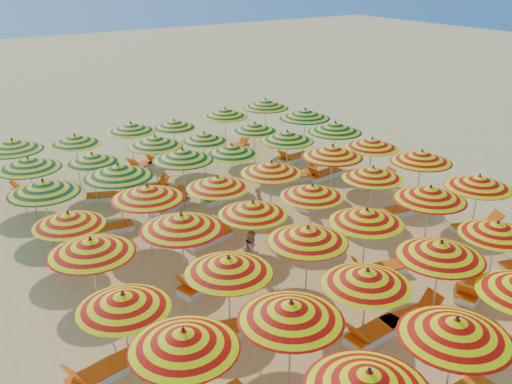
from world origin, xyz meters
TOP-DOWN VIEW (x-y plane):
  - ground at (0.00, 0.00)m, footprint 120.00×120.00m
  - umbrella_1 at (-3.86, -8.85)m, footprint 2.51×2.51m
  - umbrella_2 at (-1.34, -8.68)m, footprint 2.69×2.69m
  - umbrella_6 at (-5.96, -5.95)m, footprint 2.92×2.92m
  - umbrella_7 at (-3.69, -6.39)m, footprint 2.84×2.84m
  - umbrella_8 at (-1.25, -6.11)m, footprint 2.21×2.21m
  - umbrella_9 at (1.08, -6.30)m, footprint 2.98×2.98m
  - umbrella_10 at (3.68, -6.13)m, footprint 2.68×2.68m
  - umbrella_12 at (-6.38, -3.84)m, footprint 2.66×2.66m
  - umbrella_13 at (-3.72, -3.91)m, footprint 2.63×2.63m
  - umbrella_14 at (-1.12, -3.70)m, footprint 2.61×2.61m
  - umbrella_15 at (1.07, -3.66)m, footprint 2.49×2.49m
  - umbrella_16 at (3.73, -3.69)m, footprint 2.87×2.87m
  - umbrella_17 at (6.02, -3.78)m, footprint 2.64×2.64m
  - umbrella_18 at (-6.21, -1.23)m, footprint 2.26×2.26m
  - umbrella_19 at (-3.70, -1.35)m, footprint 2.59×2.59m
  - umbrella_20 at (-1.27, -1.25)m, footprint 2.69×2.69m
  - umbrella_21 at (1.13, -1.09)m, footprint 2.55×2.55m
  - umbrella_22 at (3.84, -1.08)m, footprint 2.72×2.72m
  - umbrella_23 at (6.29, -1.08)m, footprint 2.78×2.78m
  - umbrella_24 at (-6.11, 1.12)m, footprint 2.53×2.53m
  - umbrella_25 at (-3.58, 1.22)m, footprint 2.70×2.70m
  - umbrella_26 at (-1.11, 1.14)m, footprint 2.53×2.53m
  - umbrella_27 at (1.07, 1.14)m, footprint 2.90×2.90m
  - umbrella_28 at (3.83, 1.08)m, footprint 2.96×2.96m
  - umbrella_29 at (6.14, 1.34)m, footprint 2.58×2.58m
  - umbrella_30 at (-6.17, 3.50)m, footprint 2.50×2.50m
  - umbrella_31 at (-3.68, 3.47)m, footprint 2.42×2.42m
  - umbrella_32 at (-1.00, 3.94)m, footprint 2.77×2.77m
  - umbrella_33 at (1.11, 3.89)m, footprint 2.70×2.70m
  - umbrella_34 at (3.77, 3.84)m, footprint 2.61×2.61m
  - umbrella_35 at (6.12, 3.56)m, footprint 2.95×2.95m
  - umbrella_36 at (-6.00, 6.18)m, footprint 2.54×2.54m
  - umbrella_37 at (-3.73, 6.11)m, footprint 2.34×2.34m
  - umbrella_38 at (-1.06, 6.28)m, footprint 2.84×2.84m
  - umbrella_39 at (1.16, 6.23)m, footprint 2.54×2.54m
  - umbrella_40 at (3.67, 6.14)m, footprint 2.70×2.70m
  - umbrella_41 at (6.37, 5.99)m, footprint 2.80×2.80m
  - umbrella_42 at (-6.02, 8.63)m, footprint 2.99×2.99m
  - umbrella_43 at (-3.63, 8.51)m, footprint 2.24×2.24m
  - umbrella_44 at (-1.04, 8.88)m, footprint 2.76×2.76m
  - umbrella_45 at (0.99, 8.77)m, footprint 2.47×2.47m
  - umbrella_46 at (3.67, 8.71)m, footprint 2.64×2.64m
  - umbrella_47 at (6.07, 8.78)m, footprint 2.47×2.47m
  - lounger_6 at (-0.75, -6.01)m, footprint 1.78×0.73m
  - lounger_7 at (0.58, -6.06)m, footprint 1.78×0.74m
  - lounger_8 at (3.09, -6.10)m, footprint 1.83×1.11m
  - lounger_10 at (-6.98, -3.67)m, footprint 1.81×0.88m
  - lounger_11 at (-3.12, -3.99)m, footprint 1.81×0.92m
  - lounger_12 at (1.57, -3.84)m, footprint 1.81×0.89m
  - lounger_13 at (6.62, -3.60)m, footprint 1.82×1.18m
  - lounger_14 at (-3.19, -1.54)m, footprint 1.83×1.05m
  - lounger_15 at (0.54, -0.94)m, footprint 1.80×0.81m
  - lounger_16 at (5.79, -1.14)m, footprint 1.81×0.90m
  - lounger_17 at (-1.62, 0.90)m, footprint 1.81×0.88m
  - lounger_18 at (3.23, 1.18)m, footprint 1.81×0.90m
  - lounger_19 at (6.74, 1.57)m, footprint 1.82×0.93m
  - lounger_20 at (-4.27, 3.47)m, footprint 1.79×0.79m
  - lounger_21 at (-1.50, 4.12)m, footprint 1.82×1.20m
  - lounger_22 at (0.51, 3.76)m, footprint 1.78×0.73m
  - lounger_23 at (4.36, 3.86)m, footprint 1.82×0.93m
  - lounger_24 at (5.52, 3.46)m, footprint 1.79×0.77m
  - lounger_25 at (-3.13, 6.28)m, footprint 1.82×1.21m
  - lounger_26 at (-1.56, 6.08)m, footprint 1.78×0.73m
  - lounger_27 at (5.77, 5.94)m, footprint 1.79×0.79m
  - lounger_28 at (-5.51, 8.79)m, footprint 1.81×0.90m
  - lounger_29 at (-0.53, 8.92)m, footprint 1.83×1.15m
  - lounger_30 at (0.39, 8.90)m, footprint 1.82×1.17m
  - lounger_31 at (4.26, 8.95)m, footprint 1.74×0.62m
  - beachgoer_b at (-1.39, -1.37)m, footprint 0.78×0.77m
  - beachgoer_a at (0.72, 1.40)m, footprint 0.56×0.56m

SIDE VIEW (x-z plane):
  - ground at x=0.00m, z-range 0.00..0.00m
  - lounger_6 at x=-0.75m, z-range -0.19..0.50m
  - lounger_7 at x=0.58m, z-range -0.19..0.50m
  - lounger_8 at x=3.09m, z-range -0.19..0.50m
  - lounger_10 at x=-6.98m, z-range -0.19..0.50m
  - lounger_11 at x=-3.12m, z-range -0.19..0.50m
  - lounger_12 at x=1.57m, z-range -0.19..0.50m
  - lounger_13 at x=6.62m, z-range -0.19..0.50m
  - lounger_14 at x=-3.19m, z-range -0.19..0.50m
  - lounger_15 at x=0.54m, z-range -0.19..0.50m
  - lounger_16 at x=5.79m, z-range -0.19..0.50m
  - lounger_17 at x=-1.62m, z-range -0.19..0.50m
  - lounger_18 at x=3.23m, z-range -0.19..0.50m
  - lounger_19 at x=6.74m, z-range -0.19..0.50m
  - lounger_20 at x=-4.27m, z-range -0.19..0.50m
  - lounger_21 at x=-1.50m, z-range -0.19..0.50m
  - lounger_22 at x=0.51m, z-range -0.19..0.50m
  - lounger_23 at x=4.36m, z-range -0.19..0.50m
  - lounger_24 at x=5.52m, z-range -0.19..0.50m
  - lounger_25 at x=-3.13m, z-range -0.19..0.50m
  - lounger_26 at x=-1.56m, z-range -0.19..0.50m
  - lounger_27 at x=5.77m, z-range -0.19..0.50m
  - lounger_28 at x=-5.51m, z-range -0.19..0.50m
  - lounger_29 at x=-0.53m, z-range -0.19..0.50m
  - lounger_30 at x=0.39m, z-range -0.19..0.50m
  - lounger_31 at x=4.26m, z-range -0.19..0.50m
  - beachgoer_b at x=-1.39m, z-range 0.00..1.27m
  - beachgoer_a at x=0.72m, z-range 0.00..1.31m
  - umbrella_39 at x=1.16m, z-range 0.82..2.96m
  - umbrella_45 at x=0.99m, z-range 0.82..2.97m
  - umbrella_37 at x=-3.73m, z-range 0.82..2.99m
  - umbrella_10 at x=3.68m, z-range 0.83..3.03m
  - umbrella_24 at x=-6.11m, z-range 0.84..3.04m
  - umbrella_21 at x=1.13m, z-range 0.84..3.04m
  - umbrella_40 at x=3.67m, z-range 0.84..3.06m
  - umbrella_12 at x=-6.38m, z-range 0.84..3.06m
  - umbrella_20 at x=-1.27m, z-range 0.85..3.08m
  - umbrella_33 at x=1.11m, z-range 0.86..3.11m
  - umbrella_8 at x=-1.25m, z-range 0.86..3.11m
  - umbrella_26 at x=-1.11m, z-range 0.86..3.11m
  - umbrella_22 at x=3.84m, z-range 0.86..3.13m
  - umbrella_43 at x=-3.63m, z-range 0.87..3.15m
  - umbrella_15 at x=1.07m, z-range 0.88..3.19m
  - umbrella_44 at x=-1.04m, z-range 0.88..3.19m
  - umbrella_29 at x=6.14m, z-range 0.88..3.19m
  - umbrella_13 at x=-3.72m, z-range 0.89..3.22m
  - umbrella_17 at x=6.02m, z-range 0.89..3.24m
  - umbrella_46 at x=3.67m, z-range 0.89..3.24m
  - umbrella_27 at x=1.07m, z-range 0.89..3.25m
  - umbrella_14 at x=-1.12m, z-range 0.90..3.25m
  - umbrella_6 at x=-5.96m, z-range 0.90..3.26m
  - umbrella_38 at x=-1.06m, z-range 0.90..3.27m
  - umbrella_34 at x=3.77m, z-range 0.91..3.29m
  - umbrella_18 at x=-6.21m, z-range 0.91..3.30m
  - umbrella_9 at x=1.08m, z-range 0.91..3.31m
  - umbrella_7 at x=-3.69m, z-range 0.92..3.33m
  - umbrella_23 at x=6.29m, z-range 0.92..3.35m
  - umbrella_2 at x=-1.34m, z-range 0.92..3.35m
  - umbrella_36 at x=-6.00m, z-range 0.92..3.35m
  - umbrella_16 at x=3.73m, z-range 0.92..3.36m
  - umbrella_1 at x=-3.86m, z-range 0.93..3.37m
  - umbrella_32 at x=-1.00m, z-range 0.93..3.37m
  - umbrella_30 at x=-6.17m, z-range 0.93..3.37m
  - umbrella_25 at x=-3.58m, z-range 0.93..3.39m
  - umbrella_47 at x=6.07m, z-range 0.93..3.39m
  - umbrella_42 at x=-6.02m, z-range 0.94..3.40m
  - umbrella_35 at x=6.12m, z-range 0.94..3.40m
  - umbrella_28 at x=3.83m, z-range 0.94..3.42m
  - umbrella_19 at x=-3.70m, z-range 0.94..3.43m
  - umbrella_31 at x=-3.68m, z-range 0.95..3.46m
  - umbrella_41 at x=6.37m, z-range 0.95..3.46m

